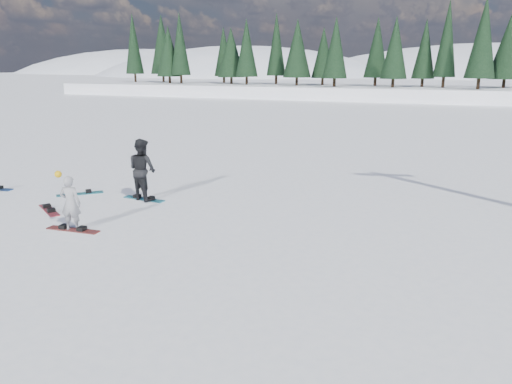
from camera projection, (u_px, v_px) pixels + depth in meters
ground at (95, 215)px, 14.51m from camera, size 420.00×420.00×0.00m
alpine_backdrop at (399, 113)px, 192.13m from camera, size 412.50×227.00×53.20m
snowboarder_woman at (70, 203)px, 13.00m from camera, size 0.62×0.49×1.62m
snowboarder_man at (142, 169)px, 15.96m from camera, size 1.14×1.00×1.99m
snowboard_woman at (73, 230)px, 13.18m from camera, size 1.52×0.39×0.03m
snowboard_man at (144, 199)px, 16.20m from camera, size 1.52×0.42×0.03m
snowboard_loose_a at (80, 194)px, 16.85m from camera, size 1.27×1.25×0.03m
snowboard_loose_b at (49, 210)px, 14.96m from camera, size 1.41×1.05×0.03m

